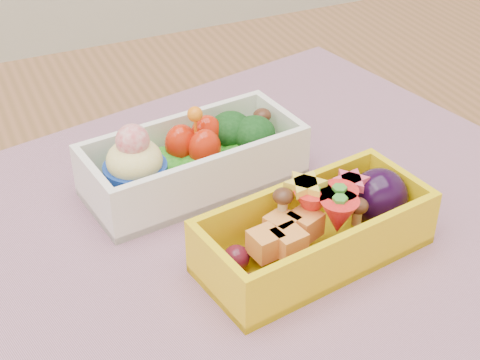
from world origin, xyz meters
name	(u,v)px	position (x,y,z in m)	size (l,w,h in m)	color
table	(271,342)	(0.00, 0.00, 0.65)	(1.20, 0.80, 0.75)	brown
placemat	(234,228)	(-0.02, 0.03, 0.75)	(0.54, 0.41, 0.00)	#9F6D8B
bento_white	(193,160)	(-0.03, 0.09, 0.78)	(0.18, 0.10, 0.07)	white
bento_yellow	(319,229)	(0.02, -0.02, 0.78)	(0.17, 0.10, 0.06)	yellow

